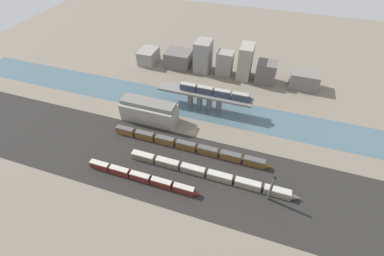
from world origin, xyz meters
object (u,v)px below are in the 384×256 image
train_yard_mid (210,174)px  signal_tower (271,188)px  train_yard_far (188,146)px  train_on_bridge (216,92)px  warehouse_building (149,111)px  train_yard_near (142,177)px

train_yard_mid → signal_tower: bearing=-7.2°
train_yard_far → signal_tower: size_ratio=5.20×
train_on_bridge → train_yard_far: size_ratio=0.52×
signal_tower → train_yard_mid: bearing=172.8°
train_on_bridge → warehouse_building: size_ratio=1.38×
train_yard_far → signal_tower: signal_tower is taller
train_yard_near → signal_tower: 53.72m
train_yard_far → signal_tower: bearing=-21.6°
warehouse_building → train_on_bridge: bearing=30.8°
train_yard_mid → signal_tower: size_ratio=4.99×
warehouse_building → train_yard_mid: bearing=-33.2°
train_yard_near → warehouse_building: 40.62m
train_yard_near → warehouse_building: bearing=110.2°
train_on_bridge → warehouse_building: 37.32m
warehouse_building → signal_tower: (66.86, -30.19, 1.61)m
train_yard_mid → train_yard_far: (-14.18, 12.57, 0.28)m
train_on_bridge → warehouse_building: (-31.55, -18.79, -6.64)m
train_on_bridge → train_yard_mid: (9.67, -45.76, -10.68)m
warehouse_building → signal_tower: size_ratio=1.96×
train_yard_near → train_yard_mid: (27.23, 10.97, -0.11)m
train_yard_near → warehouse_building: size_ratio=1.76×
train_yard_far → train_yard_near: bearing=-119.0°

